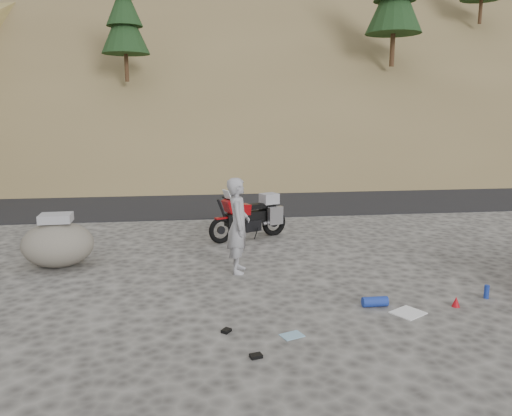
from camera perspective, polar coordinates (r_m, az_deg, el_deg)
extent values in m
plane|color=#413F3C|center=(8.76, 2.38, -8.73)|extent=(140.00, 140.00, 0.00)
cube|color=black|center=(17.44, -2.66, 1.20)|extent=(120.00, 7.00, 0.05)
cube|color=brown|center=(38.61, -2.43, 18.45)|extent=(110.00, 51.90, 46.72)
cube|color=brown|center=(38.65, -2.43, 18.89)|extent=(110.00, 43.28, 36.46)
cube|color=brown|center=(59.27, -4.32, 21.66)|extent=(120.00, 40.00, 30.00)
cylinder|color=#3C2215|center=(22.36, -14.59, 15.60)|extent=(0.17, 0.17, 1.40)
cone|color=black|center=(22.55, -14.79, 19.51)|extent=(2.00, 2.00, 2.25)
cone|color=black|center=(22.70, -14.90, 21.63)|extent=(1.50, 1.50, 1.76)
cylinder|color=#3C2215|center=(25.15, 15.33, 17.41)|extent=(0.22, 0.22, 1.82)
cone|color=black|center=(25.47, 15.57, 21.90)|extent=(2.60, 2.60, 2.92)
cylinder|color=#3C2215|center=(30.81, 24.29, 20.07)|extent=(0.18, 0.18, 1.54)
torus|color=black|center=(11.35, -4.01, -2.54)|extent=(0.61, 0.36, 0.62)
cylinder|color=black|center=(11.35, -4.01, -2.54)|extent=(0.19, 0.13, 0.19)
torus|color=black|center=(12.08, 2.06, -1.69)|extent=(0.65, 0.39, 0.65)
cylinder|color=black|center=(12.08, 2.06, -1.69)|extent=(0.22, 0.15, 0.21)
cylinder|color=black|center=(11.31, -3.70, -0.79)|extent=(0.34, 0.20, 0.76)
cylinder|color=black|center=(11.30, -3.14, 1.04)|extent=(0.28, 0.54, 0.04)
cube|color=black|center=(11.64, -0.98, -1.14)|extent=(1.11, 0.67, 0.28)
cube|color=black|center=(11.73, -0.59, -1.98)|extent=(0.50, 0.43, 0.26)
cube|color=maroon|center=(11.49, -1.90, -0.12)|extent=(0.56, 0.46, 0.29)
cube|color=maroon|center=(11.34, -3.00, 0.31)|extent=(0.39, 0.41, 0.33)
cube|color=silver|center=(11.27, -3.31, 1.49)|extent=(0.22, 0.30, 0.24)
cube|color=black|center=(11.71, -0.01, 0.20)|extent=(0.55, 0.40, 0.11)
cube|color=black|center=(11.91, 1.44, 0.19)|extent=(0.37, 0.29, 0.09)
cube|color=#BBBABF|center=(11.77, 2.24, -0.87)|extent=(0.39, 0.26, 0.42)
cube|color=#BBBABF|center=(12.16, 0.95, -0.48)|extent=(0.39, 0.26, 0.42)
cube|color=#96959A|center=(11.88, 1.52, 1.08)|extent=(0.49, 0.45, 0.24)
cube|color=maroon|center=(11.29, -4.02, -1.16)|extent=(0.30, 0.22, 0.04)
cylinder|color=black|center=(11.65, 0.04, -2.87)|extent=(0.10, 0.19, 0.34)
cylinder|color=#BBBABF|center=(11.86, 1.67, -1.61)|extent=(0.42, 0.25, 0.12)
imported|color=#96959A|center=(9.44, -2.00, -7.27)|extent=(0.51, 0.70, 1.78)
ellipsoid|color=#59544C|center=(10.35, -21.71, -3.89)|extent=(1.51, 1.34, 0.88)
cube|color=#96959A|center=(10.24, -21.91, -1.03)|extent=(0.67, 0.53, 0.18)
cube|color=white|center=(7.91, 16.99, -11.39)|extent=(0.57, 0.56, 0.01)
cylinder|color=navy|center=(8.01, 13.44, -10.37)|extent=(0.39, 0.16, 0.16)
cylinder|color=navy|center=(8.92, 24.86, -8.68)|extent=(0.10, 0.10, 0.22)
cone|color=#B00B14|center=(8.38, 21.89, -9.91)|extent=(0.14, 0.14, 0.16)
cube|color=black|center=(6.34, -0.01, -16.55)|extent=(0.17, 0.14, 0.04)
cube|color=black|center=(7.00, -3.42, -13.81)|extent=(0.16, 0.16, 0.04)
cube|color=#7FAAC4|center=(6.90, 4.13, -14.32)|extent=(0.35, 0.30, 0.01)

